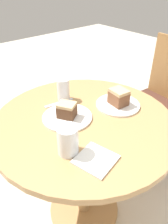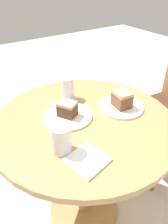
{
  "view_description": "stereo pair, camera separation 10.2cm",
  "coord_description": "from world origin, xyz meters",
  "px_view_note": "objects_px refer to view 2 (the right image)",
  "views": [
    {
      "loc": [
        0.64,
        -0.56,
        1.35
      ],
      "look_at": [
        0.0,
        0.0,
        0.78
      ],
      "focal_mm": 35.0,
      "sensor_mm": 36.0,
      "label": 1
    },
    {
      "loc": [
        0.71,
        -0.48,
        1.35
      ],
      "look_at": [
        0.0,
        0.0,
        0.78
      ],
      "focal_mm": 35.0,
      "sensor_mm": 36.0,
      "label": 2
    }
  ],
  "objects_px": {
    "cake_slice_near": "(67,109)",
    "glass_water": "(68,89)",
    "glass_lemonade": "(61,140)",
    "plate_near": "(68,116)",
    "cake_slice_far": "(122,99)",
    "plate_far": "(121,107)"
  },
  "relations": [
    {
      "from": "cake_slice_near",
      "to": "glass_water",
      "type": "relative_size",
      "value": 0.88
    },
    {
      "from": "glass_lemonade",
      "to": "plate_near",
      "type": "bearing_deg",
      "value": 144.03
    },
    {
      "from": "cake_slice_far",
      "to": "glass_water",
      "type": "relative_size",
      "value": 0.82
    },
    {
      "from": "cake_slice_near",
      "to": "glass_lemonade",
      "type": "distance_m",
      "value": 0.23
    },
    {
      "from": "glass_water",
      "to": "glass_lemonade",
      "type": "bearing_deg",
      "value": -33.89
    },
    {
      "from": "cake_slice_near",
      "to": "glass_water",
      "type": "distance_m",
      "value": 0.18
    },
    {
      "from": "glass_lemonade",
      "to": "glass_water",
      "type": "xyz_separation_m",
      "value": [
        -0.34,
        0.23,
        0.0
      ]
    },
    {
      "from": "plate_far",
      "to": "cake_slice_far",
      "type": "xyz_separation_m",
      "value": [
        0.0,
        0.0,
        0.05
      ]
    },
    {
      "from": "plate_near",
      "to": "cake_slice_far",
      "type": "relative_size",
      "value": 2.43
    },
    {
      "from": "plate_near",
      "to": "glass_water",
      "type": "height_order",
      "value": "glass_water"
    },
    {
      "from": "plate_near",
      "to": "glass_lemonade",
      "type": "bearing_deg",
      "value": -35.97
    },
    {
      "from": "glass_water",
      "to": "plate_near",
      "type": "bearing_deg",
      "value": -31.23
    },
    {
      "from": "plate_near",
      "to": "plate_far",
      "type": "bearing_deg",
      "value": 72.92
    },
    {
      "from": "plate_near",
      "to": "plate_far",
      "type": "relative_size",
      "value": 1.05
    },
    {
      "from": "plate_near",
      "to": "glass_lemonade",
      "type": "relative_size",
      "value": 2.0
    },
    {
      "from": "plate_far",
      "to": "cake_slice_far",
      "type": "height_order",
      "value": "cake_slice_far"
    },
    {
      "from": "plate_far",
      "to": "cake_slice_far",
      "type": "bearing_deg",
      "value": 0.0
    },
    {
      "from": "cake_slice_far",
      "to": "plate_far",
      "type": "bearing_deg",
      "value": 180.0
    },
    {
      "from": "cake_slice_far",
      "to": "glass_water",
      "type": "xyz_separation_m",
      "value": [
        -0.24,
        -0.18,
        0.0
      ]
    },
    {
      "from": "plate_near",
      "to": "glass_water",
      "type": "xyz_separation_m",
      "value": [
        -0.15,
        0.09,
        0.05
      ]
    },
    {
      "from": "cake_slice_near",
      "to": "cake_slice_far",
      "type": "height_order",
      "value": "cake_slice_far"
    },
    {
      "from": "plate_far",
      "to": "glass_water",
      "type": "height_order",
      "value": "glass_water"
    }
  ]
}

